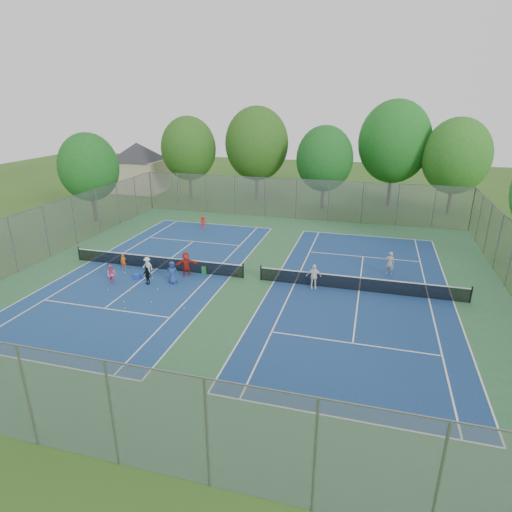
{
  "coord_description": "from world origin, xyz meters",
  "views": [
    {
      "loc": [
        7.27,
        -25.28,
        11.32
      ],
      "look_at": [
        0.0,
        1.0,
        1.3
      ],
      "focal_mm": 30.0,
      "sensor_mm": 36.0,
      "label": 1
    }
  ],
  "objects_px": {
    "ball_crate": "(137,276)",
    "ball_hopper": "(204,270)",
    "net_right": "(360,284)",
    "instructor": "(390,263)",
    "net_left": "(157,263)"
  },
  "relations": [
    {
      "from": "ball_hopper",
      "to": "instructor",
      "type": "height_order",
      "value": "instructor"
    },
    {
      "from": "ball_crate",
      "to": "ball_hopper",
      "type": "distance_m",
      "value": 4.49
    },
    {
      "from": "net_left",
      "to": "ball_hopper",
      "type": "distance_m",
      "value": 3.59
    },
    {
      "from": "ball_hopper",
      "to": "instructor",
      "type": "relative_size",
      "value": 0.34
    },
    {
      "from": "ball_crate",
      "to": "net_right",
      "type": "bearing_deg",
      "value": 7.78
    },
    {
      "from": "net_left",
      "to": "net_right",
      "type": "bearing_deg",
      "value": 0.0
    },
    {
      "from": "ball_crate",
      "to": "instructor",
      "type": "xyz_separation_m",
      "value": [
        16.25,
        5.25,
        0.66
      ]
    },
    {
      "from": "ball_hopper",
      "to": "instructor",
      "type": "bearing_deg",
      "value": 14.9
    },
    {
      "from": "ball_crate",
      "to": "instructor",
      "type": "relative_size",
      "value": 0.24
    },
    {
      "from": "ball_crate",
      "to": "net_left",
      "type": "bearing_deg",
      "value": 77.46
    },
    {
      "from": "net_left",
      "to": "ball_hopper",
      "type": "relative_size",
      "value": 22.64
    },
    {
      "from": "ball_crate",
      "to": "instructor",
      "type": "bearing_deg",
      "value": 17.89
    },
    {
      "from": "instructor",
      "to": "ball_crate",
      "type": "bearing_deg",
      "value": 20.76
    },
    {
      "from": "ball_hopper",
      "to": "instructor",
      "type": "xyz_separation_m",
      "value": [
        12.23,
        3.26,
        0.55
      ]
    },
    {
      "from": "ball_hopper",
      "to": "net_right",
      "type": "bearing_deg",
      "value": -0.11
    }
  ]
}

